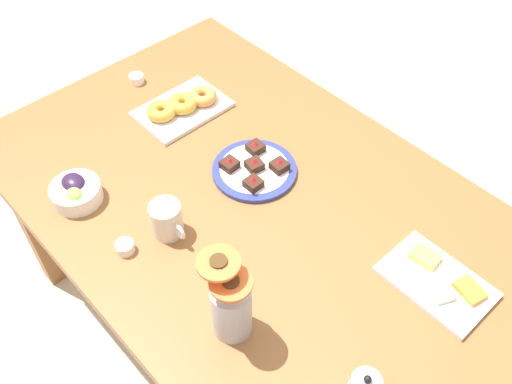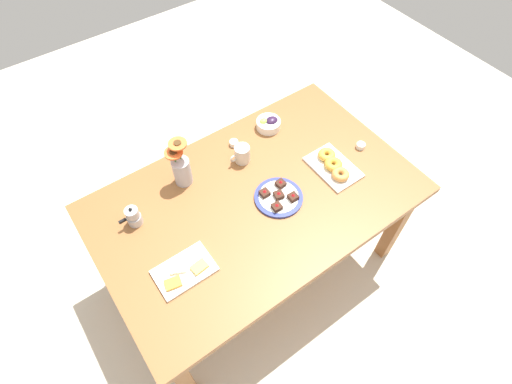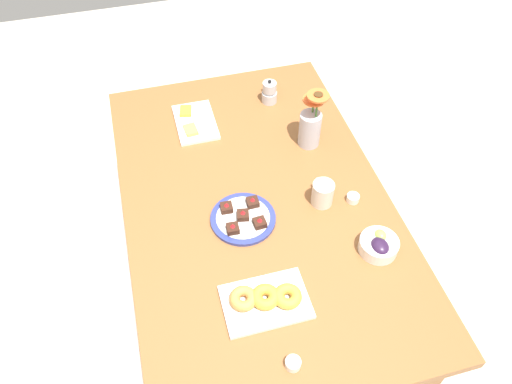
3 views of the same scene
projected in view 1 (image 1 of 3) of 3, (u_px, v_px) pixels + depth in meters
The scene contains 10 objects.
ground_plane at pixel (256, 331), 2.11m from camera, with size 6.00×6.00×0.00m, color beige.
dining_table at pixel (256, 221), 1.62m from camera, with size 1.60×1.00×0.74m.
coffee_mug at pixel (167, 219), 1.45m from camera, with size 0.12×0.08×0.10m.
grape_bowl at pixel (76, 191), 1.54m from camera, with size 0.14×0.14×0.07m.
cheese_platter at pixel (438, 281), 1.38m from camera, with size 0.26×0.17×0.03m.
croissant_platter at pixel (182, 106), 1.79m from camera, with size 0.19×0.28×0.05m.
jam_cup_honey at pixel (125, 247), 1.44m from camera, with size 0.05×0.05×0.03m.
jam_cup_berry at pixel (136, 78), 1.90m from camera, with size 0.05×0.05×0.03m.
dessert_plate at pixel (254, 169), 1.62m from camera, with size 0.24×0.24×0.05m.
flower_vase at pixel (231, 306), 1.24m from camera, with size 0.12×0.10×0.27m.
Camera 1 is at (0.74, -0.68, 1.93)m, focal length 40.00 mm.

